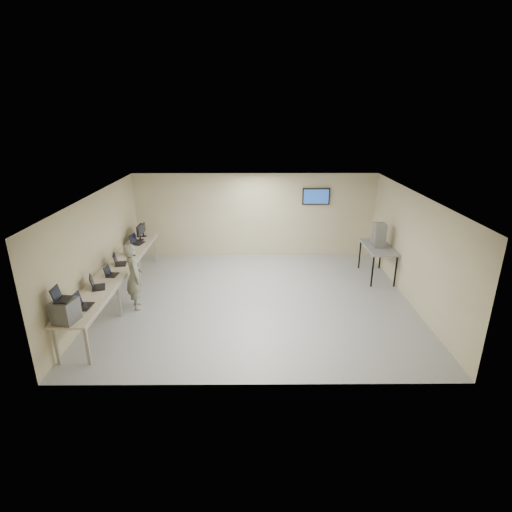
{
  "coord_description": "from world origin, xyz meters",
  "views": [
    {
      "loc": [
        -0.07,
        -9.54,
        4.72
      ],
      "look_at": [
        0.0,
        0.2,
        1.15
      ],
      "focal_mm": 28.0,
      "sensor_mm": 36.0,
      "label": 1
    }
  ],
  "objects_px": {
    "workbench": "(117,271)",
    "soldier": "(134,276)",
    "equipment_box": "(66,311)",
    "side_table": "(378,249)"
  },
  "relations": [
    {
      "from": "workbench",
      "to": "side_table",
      "type": "relative_size",
      "value": 3.72
    },
    {
      "from": "workbench",
      "to": "equipment_box",
      "type": "xyz_separation_m",
      "value": [
        -0.06,
        -2.75,
        0.3
      ]
    },
    {
      "from": "workbench",
      "to": "soldier",
      "type": "bearing_deg",
      "value": -37.45
    },
    {
      "from": "soldier",
      "to": "side_table",
      "type": "relative_size",
      "value": 1.06
    },
    {
      "from": "equipment_box",
      "to": "side_table",
      "type": "relative_size",
      "value": 0.28
    },
    {
      "from": "equipment_box",
      "to": "soldier",
      "type": "height_order",
      "value": "soldier"
    },
    {
      "from": "workbench",
      "to": "equipment_box",
      "type": "bearing_deg",
      "value": -91.31
    },
    {
      "from": "soldier",
      "to": "equipment_box",
      "type": "bearing_deg",
      "value": 140.58
    },
    {
      "from": "workbench",
      "to": "side_table",
      "type": "xyz_separation_m",
      "value": [
        7.19,
        1.49,
        0.07
      ]
    },
    {
      "from": "workbench",
      "to": "side_table",
      "type": "distance_m",
      "value": 7.34
    }
  ]
}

